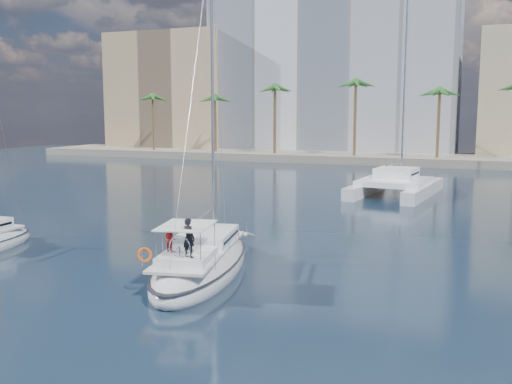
% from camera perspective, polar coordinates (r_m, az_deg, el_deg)
% --- Properties ---
extents(ground, '(160.00, 160.00, 0.00)m').
position_cam_1_polar(ground, '(31.14, -3.06, -6.20)').
color(ground, black).
rests_on(ground, ground).
extents(quay, '(120.00, 14.00, 1.20)m').
position_cam_1_polar(quay, '(89.62, 13.34, 3.29)').
color(quay, gray).
rests_on(quay, ground).
extents(building_modern, '(42.00, 16.00, 28.00)m').
position_cam_1_polar(building_modern, '(103.61, 7.84, 11.46)').
color(building_modern, white).
rests_on(building_modern, ground).
extents(building_tan_left, '(22.00, 14.00, 22.00)m').
position_cam_1_polar(building_tan_left, '(110.86, -8.17, 9.67)').
color(building_tan_left, tan).
rests_on(building_tan_left, ground).
extents(palm_left, '(3.60, 3.60, 12.30)m').
position_cam_1_polar(palm_left, '(96.47, -7.53, 9.52)').
color(palm_left, brown).
rests_on(palm_left, ground).
extents(palm_centre, '(3.60, 3.60, 12.30)m').
position_cam_1_polar(palm_centre, '(85.42, 13.16, 9.58)').
color(palm_centre, brown).
rests_on(palm_centre, ground).
extents(main_sloop, '(5.74, 11.72, 16.68)m').
position_cam_1_polar(main_sloop, '(27.39, -5.43, -7.10)').
color(main_sloop, silver).
rests_on(main_sloop, ground).
extents(catamaran, '(7.66, 13.18, 18.22)m').
position_cam_1_polar(catamaran, '(54.36, 13.79, 0.94)').
color(catamaran, silver).
rests_on(catamaran, ground).
extents(seagull, '(1.19, 0.51, 0.22)m').
position_cam_1_polar(seagull, '(34.06, -1.02, -4.24)').
color(seagull, silver).
rests_on(seagull, ground).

